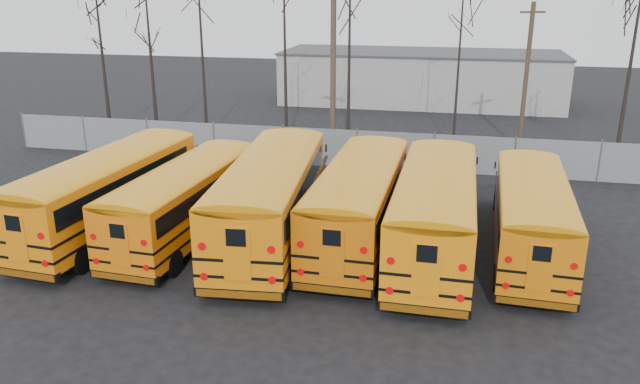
% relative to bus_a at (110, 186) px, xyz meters
% --- Properties ---
extents(ground, '(120.00, 120.00, 0.00)m').
position_rel_bus_a_xyz_m(ground, '(7.87, -1.02, -1.87)').
color(ground, black).
rests_on(ground, ground).
extents(fence, '(40.00, 0.04, 2.00)m').
position_rel_bus_a_xyz_m(fence, '(7.87, 10.98, -0.87)').
color(fence, gray).
rests_on(fence, ground).
extents(distant_building, '(22.00, 8.00, 4.00)m').
position_rel_bus_a_xyz_m(distant_building, '(9.87, 30.98, 0.13)').
color(distant_building, '#A8A8A3').
rests_on(distant_building, ground).
extents(bus_a, '(3.42, 11.53, 3.18)m').
position_rel_bus_a_xyz_m(bus_a, '(0.00, 0.00, 0.00)').
color(bus_a, black).
rests_on(bus_a, ground).
extents(bus_b, '(3.02, 10.52, 2.91)m').
position_rel_bus_a_xyz_m(bus_b, '(3.16, 0.10, -0.16)').
color(bus_b, black).
rests_on(bus_b, ground).
extents(bus_c, '(3.88, 12.17, 3.35)m').
position_rel_bus_a_xyz_m(bus_c, '(6.38, 0.39, 0.10)').
color(bus_c, black).
rests_on(bus_c, ground).
extents(bus_d, '(2.73, 11.22, 3.13)m').
position_rel_bus_a_xyz_m(bus_d, '(9.59, 1.00, -0.03)').
color(bus_d, black).
rests_on(bus_d, ground).
extents(bus_e, '(2.75, 11.50, 3.21)m').
position_rel_bus_a_xyz_m(bus_e, '(12.37, 0.44, 0.01)').
color(bus_e, black).
rests_on(bus_e, ground).
extents(bus_f, '(2.82, 10.44, 2.90)m').
position_rel_bus_a_xyz_m(bus_f, '(15.69, 1.14, -0.17)').
color(bus_f, black).
rests_on(bus_f, ground).
extents(utility_pole_left, '(1.82, 0.43, 10.26)m').
position_rel_bus_a_xyz_m(utility_pole_left, '(5.99, 13.87, 3.41)').
color(utility_pole_left, '#4B392A').
rests_on(utility_pole_left, ground).
extents(utility_pole_right, '(1.41, 0.68, 8.35)m').
position_rel_bus_a_xyz_m(utility_pole_right, '(16.62, 16.74, 2.42)').
color(utility_pole_right, '#443526').
rests_on(utility_pole_right, ground).
extents(tree_0, '(0.26, 0.26, 9.27)m').
position_rel_bus_a_xyz_m(tree_0, '(-9.22, 15.56, 2.77)').
color(tree_0, black).
rests_on(tree_0, ground).
extents(tree_1, '(0.26, 0.26, 9.04)m').
position_rel_bus_a_xyz_m(tree_1, '(-5.78, 15.34, 2.65)').
color(tree_1, black).
rests_on(tree_1, ground).
extents(tree_2, '(0.26, 0.26, 12.80)m').
position_rel_bus_a_xyz_m(tree_2, '(-2.41, 15.42, 4.53)').
color(tree_2, black).
rests_on(tree_2, ground).
extents(tree_3, '(0.26, 0.26, 11.36)m').
position_rel_bus_a_xyz_m(tree_3, '(2.90, 15.05, 3.81)').
color(tree_3, black).
rests_on(tree_3, ground).
extents(tree_4, '(0.26, 0.26, 11.04)m').
position_rel_bus_a_xyz_m(tree_4, '(6.97, 13.43, 3.65)').
color(tree_4, black).
rests_on(tree_4, ground).
extents(tree_5, '(0.26, 0.26, 11.61)m').
position_rel_bus_a_xyz_m(tree_5, '(12.82, 15.97, 3.94)').
color(tree_5, black).
rests_on(tree_5, ground).
extents(tree_6, '(0.26, 0.26, 11.09)m').
position_rel_bus_a_xyz_m(tree_6, '(21.17, 13.37, 3.68)').
color(tree_6, black).
rests_on(tree_6, ground).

